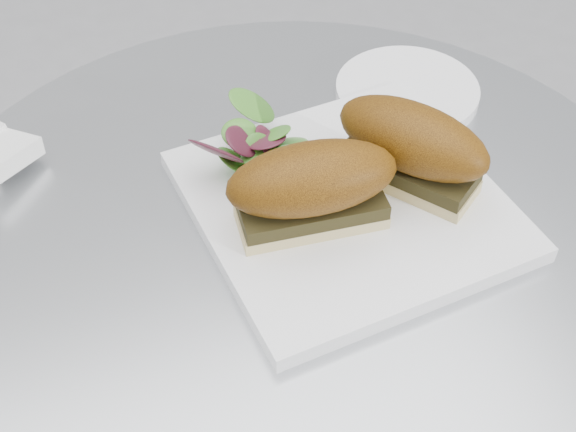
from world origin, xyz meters
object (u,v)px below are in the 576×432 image
at_px(plate, 347,204).
at_px(sandwich_left, 312,186).
at_px(saucer, 407,91).
at_px(sandwich_right, 412,146).

bearing_deg(plate, sandwich_left, -160.01).
distance_m(sandwich_left, saucer, 0.23).
bearing_deg(sandwich_left, sandwich_right, 15.56).
distance_m(plate, saucer, 0.19).
bearing_deg(sandwich_right, saucer, 117.32).
height_order(plate, saucer, plate).
xyz_separation_m(plate, saucer, (0.13, 0.13, -0.00)).
bearing_deg(sandwich_left, saucer, 47.54).
relative_size(sandwich_left, saucer, 1.02).
xyz_separation_m(sandwich_left, sandwich_right, (0.10, 0.02, -0.00)).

